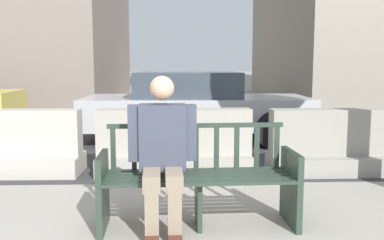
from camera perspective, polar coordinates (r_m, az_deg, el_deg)
The scene contains 7 objects.
street_asphalt at distance 11.07m, azimuth -4.67°, elevation -0.00°, with size 120.00×12.00×0.01m, color #333335.
street_bench at distance 3.76m, azimuth 0.82°, elevation -8.21°, with size 1.71×0.59×0.88m.
seated_person at distance 3.62m, azimuth -3.95°, elevation -4.05°, with size 0.58×0.73×1.31m.
jersey_barrier_centre at distance 5.62m, azimuth -2.35°, elevation -3.61°, with size 2.01×0.72×0.84m.
jersey_barrier_left at distance 6.05m, azimuth -23.92°, elevation -3.46°, with size 2.00×0.69×0.84m.
jersey_barrier_right at distance 5.97m, azimuth 19.84°, elevation -3.39°, with size 2.01×0.70×0.84m.
car_sedan_far at distance 8.04m, azimuth 0.33°, elevation 1.89°, with size 4.18×1.95×1.28m.
Camera 1 is at (0.50, -2.27, 1.40)m, focal length 40.00 mm.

